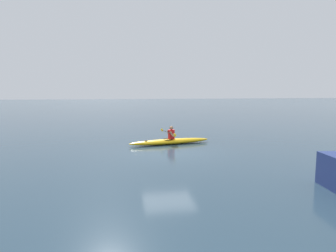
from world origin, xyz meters
name	(u,v)px	position (x,y,z in m)	size (l,w,h in m)	color
ground_plane	(169,153)	(0.00, 0.00, 0.00)	(160.00, 160.00, 0.00)	#233847
kayak	(170,141)	(-0.45, -2.22, 0.15)	(4.77, 1.54, 0.30)	#EAB214
kayaker	(171,133)	(-0.50, -2.23, 0.60)	(0.64, 2.45, 0.72)	red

